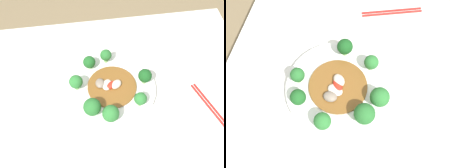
# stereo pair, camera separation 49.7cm
# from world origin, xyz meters

# --- Properties ---
(ground_plane) EXTENTS (8.00, 8.00, 0.00)m
(ground_plane) POSITION_xyz_m (0.00, 0.00, 0.00)
(ground_plane) COLOR #7F6B4C
(table) EXTENTS (1.03, 0.83, 0.70)m
(table) POSITION_xyz_m (0.00, 0.00, 0.35)
(table) COLOR silver
(table) RESTS_ON ground_plane
(plate) EXTENTS (0.31, 0.31, 0.02)m
(plate) POSITION_xyz_m (-0.03, 0.04, 0.71)
(plate) COLOR white
(plate) RESTS_ON table
(broccoli_north) EXTENTS (0.04, 0.04, 0.06)m
(broccoli_north) POSITION_xyz_m (-0.03, 0.16, 0.76)
(broccoli_north) COLOR #7AAD5B
(broccoli_north) RESTS_ON plate
(broccoli_southeast) EXTENTS (0.04, 0.04, 0.06)m
(broccoli_southeast) POSITION_xyz_m (0.06, -0.04, 0.76)
(broccoli_southeast) COLOR #7AAD5B
(broccoli_southeast) RESTS_ON plate
(broccoli_southwest) EXTENTS (0.06, 0.06, 0.07)m
(broccoli_southwest) POSITION_xyz_m (-0.11, -0.05, 0.77)
(broccoli_southwest) COLOR #7AAD5B
(broccoli_southwest) RESTS_ON plate
(broccoli_northwest) EXTENTS (0.05, 0.05, 0.06)m
(broccoli_northwest) POSITION_xyz_m (-0.10, 0.14, 0.76)
(broccoli_northwest) COLOR #89B76B
(broccoli_northwest) RESTS_ON plate
(broccoli_east) EXTENTS (0.05, 0.05, 0.06)m
(broccoli_east) POSITION_xyz_m (0.09, 0.05, 0.77)
(broccoli_east) COLOR #89B76B
(broccoli_east) RESTS_ON plate
(broccoli_west) EXTENTS (0.05, 0.05, 0.06)m
(broccoli_west) POSITION_xyz_m (-0.15, 0.06, 0.77)
(broccoli_west) COLOR #70A356
(broccoli_west) RESTS_ON plate
(broccoli_south) EXTENTS (0.06, 0.06, 0.07)m
(broccoli_south) POSITION_xyz_m (-0.05, -0.08, 0.77)
(broccoli_south) COLOR #70A356
(broccoli_south) RESTS_ON plate
(stirfry_center) EXTENTS (0.18, 0.18, 0.03)m
(stirfry_center) POSITION_xyz_m (-0.03, 0.05, 0.73)
(stirfry_center) COLOR brown
(stirfry_center) RESTS_ON plate
(chopsticks) EXTENTS (0.09, 0.21, 0.01)m
(chopsticks) POSITION_xyz_m (0.31, -0.07, 0.71)
(chopsticks) COLOR red
(chopsticks) RESTS_ON table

